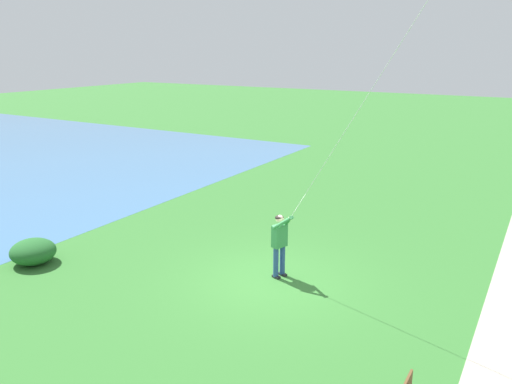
# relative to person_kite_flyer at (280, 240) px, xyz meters

# --- Properties ---
(ground_plane) EXTENTS (120.00, 120.00, 0.00)m
(ground_plane) POSITION_rel_person_kite_flyer_xyz_m (0.07, 0.33, -1.05)
(ground_plane) COLOR #33702D
(person_kite_flyer) EXTENTS (0.63, 0.50, 1.83)m
(person_kite_flyer) POSITION_rel_person_kite_flyer_xyz_m (0.00, 0.00, 0.00)
(person_kite_flyer) COLOR #232328
(person_kite_flyer) RESTS_ON ground
(lakeside_shrub) EXTENTS (1.27, 1.24, 0.70)m
(lakeside_shrub) POSITION_rel_person_kite_flyer_xyz_m (6.44, 2.77, -0.70)
(lakeside_shrub) COLOR #236028
(lakeside_shrub) RESTS_ON ground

